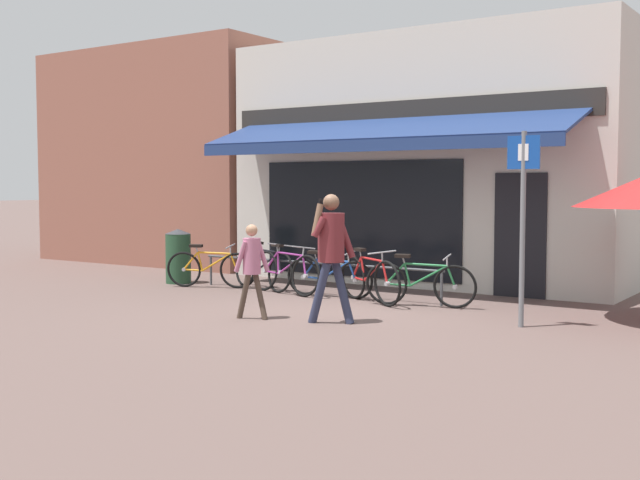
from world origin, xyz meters
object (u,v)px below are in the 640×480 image
(bicycle_green, at_px, (420,283))
(parking_sign, at_px, (523,208))
(bicycle_orange, at_px, (210,268))
(bicycle_purple, at_px, (285,272))
(bicycle_black, at_px, (263,268))
(bicycle_blue, at_px, (329,277))
(pedestrian_adult, at_px, (331,244))
(litter_bin, at_px, (178,256))
(bicycle_red, at_px, (369,279))
(pedestrian_child, at_px, (252,261))

(bicycle_green, distance_m, parking_sign, 2.44)
(bicycle_orange, height_order, parking_sign, parking_sign)
(bicycle_purple, height_order, parking_sign, parking_sign)
(bicycle_black, height_order, bicycle_blue, bicycle_black)
(bicycle_purple, bearing_deg, bicycle_black, 174.94)
(bicycle_blue, relative_size, pedestrian_adult, 0.92)
(bicycle_orange, relative_size, bicycle_blue, 0.97)
(bicycle_orange, distance_m, pedestrian_adult, 4.43)
(pedestrian_adult, height_order, parking_sign, parking_sign)
(parking_sign, bearing_deg, bicycle_purple, 168.81)
(bicycle_green, relative_size, litter_bin, 1.66)
(bicycle_orange, height_order, bicycle_red, bicycle_red)
(bicycle_purple, distance_m, bicycle_green, 2.66)
(parking_sign, bearing_deg, pedestrian_child, -156.19)
(bicycle_red, bearing_deg, bicycle_purple, -157.16)
(pedestrian_child, bearing_deg, litter_bin, -27.18)
(bicycle_orange, bearing_deg, litter_bin, 146.12)
(litter_bin, xyz_separation_m, parking_sign, (7.19, -0.96, 1.06))
(bicycle_blue, bearing_deg, bicycle_purple, 177.48)
(bicycle_green, height_order, parking_sign, parking_sign)
(bicycle_black, height_order, bicycle_purple, bicycle_black)
(bicycle_blue, bearing_deg, parking_sign, -19.03)
(parking_sign, bearing_deg, litter_bin, 172.41)
(bicycle_purple, bearing_deg, bicycle_blue, 15.93)
(bicycle_blue, distance_m, parking_sign, 4.01)
(pedestrian_child, xyz_separation_m, parking_sign, (3.39, 1.50, 0.76))
(bicycle_red, height_order, pedestrian_child, pedestrian_child)
(bicycle_blue, xyz_separation_m, bicycle_green, (1.76, -0.09, 0.02))
(bicycle_purple, distance_m, bicycle_blue, 0.90)
(bicycle_red, xyz_separation_m, parking_sign, (2.81, -0.78, 1.19))
(bicycle_red, relative_size, bicycle_green, 0.91)
(bicycle_blue, relative_size, bicycle_red, 1.04)
(bicycle_purple, bearing_deg, litter_bin, -167.34)
(bicycle_orange, height_order, bicycle_blue, bicycle_orange)
(bicycle_purple, relative_size, pedestrian_adult, 1.01)
(bicycle_green, height_order, pedestrian_child, pedestrian_child)
(bicycle_black, height_order, pedestrian_child, pedestrian_child)
(bicycle_black, relative_size, bicycle_red, 1.12)
(bicycle_red, relative_size, pedestrian_adult, 0.89)
(bicycle_black, distance_m, bicycle_blue, 1.57)
(bicycle_blue, distance_m, bicycle_green, 1.76)
(bicycle_blue, height_order, pedestrian_adult, pedestrian_adult)
(bicycle_orange, relative_size, litter_bin, 1.52)
(pedestrian_adult, bearing_deg, pedestrian_child, 15.70)
(bicycle_orange, xyz_separation_m, pedestrian_adult, (3.93, -1.92, 0.73))
(bicycle_green, bearing_deg, bicycle_blue, 163.98)
(bicycle_purple, bearing_deg, bicycle_green, 12.48)
(bicycle_green, distance_m, pedestrian_adult, 2.17)
(bicycle_black, bearing_deg, litter_bin, -156.36)
(pedestrian_adult, relative_size, pedestrian_child, 1.32)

